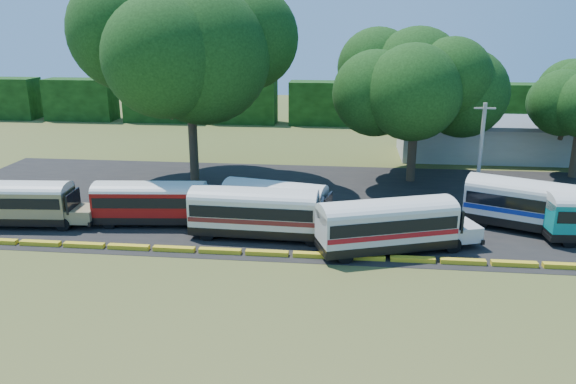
# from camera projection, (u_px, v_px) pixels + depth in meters

# --- Properties ---
(ground) EXTENTS (160.00, 160.00, 0.00)m
(ground) POSITION_uv_depth(u_px,v_px,m) (289.00, 263.00, 34.13)
(ground) COLOR #3B521B
(ground) RESTS_ON ground
(asphalt_strip) EXTENTS (64.00, 24.00, 0.02)m
(asphalt_strip) POSITION_uv_depth(u_px,v_px,m) (317.00, 202.00, 45.43)
(asphalt_strip) COLOR black
(asphalt_strip) RESTS_ON ground
(curb) EXTENTS (53.70, 0.45, 0.30)m
(curb) POSITION_uv_depth(u_px,v_px,m) (291.00, 254.00, 35.03)
(curb) COLOR gold
(curb) RESTS_ON ground
(terminal_building) EXTENTS (19.00, 9.00, 4.00)m
(terminal_building) POSITION_uv_depth(u_px,v_px,m) (485.00, 138.00, 60.19)
(terminal_building) COLOR beige
(terminal_building) RESTS_ON ground
(treeline_backdrop) EXTENTS (130.00, 4.00, 6.00)m
(treeline_backdrop) POSITION_uv_depth(u_px,v_px,m) (325.00, 103.00, 78.88)
(treeline_backdrop) COLOR black
(treeline_backdrop) RESTS_ON ground
(bus_beige) EXTENTS (10.11, 3.18, 3.27)m
(bus_beige) POSITION_uv_depth(u_px,v_px,m) (16.00, 200.00, 39.85)
(bus_beige) COLOR black
(bus_beige) RESTS_ON ground
(bus_red) EXTENTS (9.86, 3.31, 3.18)m
(bus_red) POSITION_uv_depth(u_px,v_px,m) (153.00, 200.00, 40.09)
(bus_red) COLOR black
(bus_red) RESTS_ON ground
(bus_cream_west) EXTENTS (10.58, 2.97, 3.45)m
(bus_cream_west) POSITION_uv_depth(u_px,v_px,m) (257.00, 210.00, 37.63)
(bus_cream_west) COLOR black
(bus_cream_west) RESTS_ON ground
(bus_cream_east) EXTENTS (9.44, 4.16, 3.01)m
(bus_cream_east) POSITION_uv_depth(u_px,v_px,m) (277.00, 199.00, 40.68)
(bus_cream_east) COLOR black
(bus_cream_east) RESTS_ON ground
(bus_white_red) EXTENTS (10.85, 5.94, 3.48)m
(bus_white_red) POSITION_uv_depth(u_px,v_px,m) (390.00, 223.00, 35.22)
(bus_white_red) COLOR black
(bus_white_red) RESTS_ON ground
(bus_white_blue) EXTENTS (11.15, 6.88, 3.62)m
(bus_white_blue) POSITION_uv_depth(u_px,v_px,m) (537.00, 204.00, 38.65)
(bus_white_blue) COLOR black
(bus_white_blue) RESTS_ON ground
(tree_west) EXTENTS (14.40, 14.40, 18.10)m
(tree_west) POSITION_uv_depth(u_px,v_px,m) (188.00, 37.00, 47.47)
(tree_west) COLOR #3E2B1F
(tree_west) RESTS_ON ground
(tree_center) EXTENTS (11.06, 11.06, 13.74)m
(tree_center) POSITION_uv_depth(u_px,v_px,m) (417.00, 74.00, 48.85)
(tree_center) COLOR #3E2B1F
(tree_center) RESTS_ON ground
(utility_pole) EXTENTS (1.60, 0.30, 8.16)m
(utility_pole) POSITION_uv_depth(u_px,v_px,m) (480.00, 154.00, 43.61)
(utility_pole) COLOR gray
(utility_pole) RESTS_ON ground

